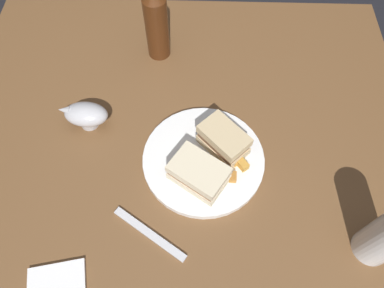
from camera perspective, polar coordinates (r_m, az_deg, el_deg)
ground_plane at (r=1.51m, az=-1.02°, el=-13.04°), size 6.00×6.00×0.00m
dining_table at (r=1.17m, az=-1.29°, el=-8.09°), size 1.12×0.99×0.71m
plate at (r=0.82m, az=1.82°, el=-2.47°), size 0.28×0.28×0.02m
sandwich_half_left at (r=0.77m, az=1.08°, el=-4.68°), size 0.14×0.13×0.05m
sandwich_half_right at (r=0.80m, az=5.03°, el=0.62°), size 0.12×0.13×0.06m
potato_wedge_front at (r=0.79m, az=5.36°, el=-5.13°), size 0.05×0.02×0.02m
potato_wedge_middle at (r=0.80m, az=5.79°, el=-3.02°), size 0.06×0.04×0.01m
potato_wedge_back at (r=0.81m, az=6.31°, el=-2.01°), size 0.05×0.03×0.01m
potato_wedge_left_edge at (r=0.81m, az=4.92°, el=-2.30°), size 0.03×0.04×0.02m
potato_wedge_right_edge at (r=0.81m, az=7.65°, el=-2.81°), size 0.04×0.05×0.02m
potato_wedge_stray at (r=0.78m, az=2.63°, el=-6.91°), size 0.05×0.05×0.02m
pint_glass at (r=0.78m, az=28.22°, el=-13.19°), size 0.07×0.07×0.15m
gravy_boat at (r=0.88m, az=-16.57°, el=4.53°), size 0.12×0.07×0.06m
cider_bottle at (r=0.96m, az=-5.69°, el=18.73°), size 0.06×0.06×0.26m
napkin at (r=0.79m, az=-20.71°, el=-20.54°), size 0.13×0.11×0.01m
fork at (r=0.77m, az=-6.75°, el=-13.99°), size 0.16×0.11×0.01m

